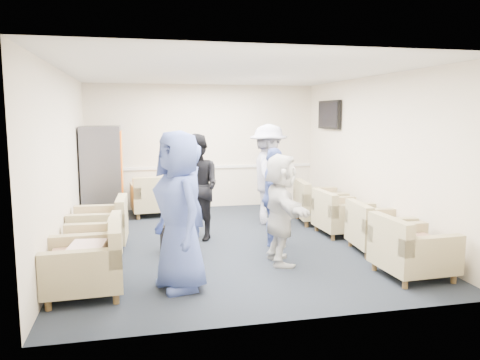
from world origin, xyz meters
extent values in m
plane|color=black|center=(0.00, 0.00, 0.00)|extent=(6.00, 6.00, 0.00)
plane|color=silver|center=(0.00, 0.00, 2.70)|extent=(6.00, 6.00, 0.00)
cube|color=beige|center=(0.00, 3.00, 1.35)|extent=(5.00, 0.02, 2.70)
cube|color=beige|center=(0.00, -3.00, 1.35)|extent=(5.00, 0.02, 2.70)
cube|color=beige|center=(-2.50, 0.00, 1.35)|extent=(0.02, 6.00, 2.70)
cube|color=beige|center=(2.50, 0.00, 1.35)|extent=(0.02, 6.00, 2.70)
cube|color=white|center=(0.00, 2.98, 0.90)|extent=(4.98, 0.04, 0.06)
cube|color=black|center=(2.44, 1.80, 2.05)|extent=(0.07, 1.00, 0.58)
cube|color=black|center=(2.40, 1.80, 2.05)|extent=(0.01, 0.92, 0.50)
cube|color=#54535C|center=(2.48, 1.80, 1.90)|extent=(0.04, 0.10, 0.25)
cube|color=#968960|center=(-2.08, -1.83, 0.26)|extent=(0.89, 0.89, 0.28)
cube|color=#916750|center=(-2.08, -1.83, 0.45)|extent=(0.62, 0.58, 0.10)
cube|color=#968960|center=(-1.72, -1.82, 0.61)|extent=(0.18, 0.86, 0.40)
cube|color=#968960|center=(-2.08, -0.95, 0.24)|extent=(0.80, 0.80, 0.25)
cube|color=#916750|center=(-2.08, -0.95, 0.41)|extent=(0.56, 0.52, 0.09)
cube|color=#968960|center=(-1.76, -0.97, 0.55)|extent=(0.16, 0.78, 0.36)
cube|color=#968960|center=(-2.05, 0.12, 0.26)|extent=(0.87, 0.87, 0.28)
cube|color=#916750|center=(-2.05, 0.12, 0.44)|extent=(0.60, 0.56, 0.10)
cube|color=#968960|center=(-1.70, 0.10, 0.59)|extent=(0.17, 0.84, 0.39)
cube|color=#968960|center=(1.95, -2.10, 0.26)|extent=(0.87, 0.87, 0.28)
cube|color=#916750|center=(1.95, -2.10, 0.44)|extent=(0.60, 0.57, 0.10)
cube|color=#968960|center=(1.60, -2.12, 0.59)|extent=(0.17, 0.84, 0.39)
cube|color=#968960|center=(2.09, -1.00, 0.25)|extent=(0.86, 0.86, 0.26)
cube|color=#916750|center=(2.09, -1.00, 0.42)|extent=(0.60, 0.56, 0.09)
cube|color=#968960|center=(1.76, -0.97, 0.57)|extent=(0.20, 0.81, 0.38)
cube|color=#968960|center=(1.99, 0.08, 0.25)|extent=(0.84, 0.84, 0.27)
cube|color=#916750|center=(1.99, 0.08, 0.43)|extent=(0.58, 0.54, 0.10)
cube|color=#968960|center=(1.65, 0.07, 0.57)|extent=(0.16, 0.81, 0.38)
cube|color=#968960|center=(1.95, 1.00, 0.26)|extent=(0.95, 0.95, 0.28)
cube|color=#916750|center=(1.95, 1.00, 0.45)|extent=(0.65, 0.62, 0.10)
cube|color=#968960|center=(1.60, 1.04, 0.60)|extent=(0.24, 0.87, 0.40)
cube|color=#968960|center=(-1.13, 2.40, 0.27)|extent=(0.96, 0.96, 0.29)
cube|color=#916750|center=(-1.13, 2.40, 0.47)|extent=(0.63, 0.66, 0.10)
cube|color=#968960|center=(-1.09, 2.04, 0.62)|extent=(0.89, 0.23, 0.42)
cube|color=#54535C|center=(-2.10, 2.04, 0.92)|extent=(0.73, 0.87, 1.84)
cube|color=#FF3505|center=(-1.73, 2.04, 1.01)|extent=(0.02, 0.74, 1.47)
cube|color=black|center=(-1.73, 2.04, 0.24)|extent=(0.02, 0.44, 0.12)
cube|color=black|center=(-0.98, -0.36, 0.20)|extent=(0.32, 0.27, 0.40)
sphere|color=black|center=(-0.98, -0.36, 0.38)|extent=(0.20, 0.20, 0.20)
cube|color=silver|center=(-2.03, -1.83, 0.53)|extent=(0.43, 0.54, 0.14)
imported|color=#4559A6|center=(-0.98, -1.86, 0.94)|extent=(0.84, 1.05, 1.88)
imported|color=#4559A6|center=(-0.72, -0.53, 0.82)|extent=(0.44, 0.63, 1.64)
imported|color=black|center=(-0.50, 0.31, 0.87)|extent=(1.02, 1.07, 1.75)
imported|color=silver|center=(0.97, 1.15, 0.94)|extent=(0.89, 1.31, 1.88)
imported|color=#4559A6|center=(0.64, -0.29, 0.77)|extent=(0.67, 0.98, 1.55)
imported|color=silver|center=(0.47, -1.20, 0.77)|extent=(0.54, 1.45, 1.53)
camera|label=1|loc=(-1.46, -7.23, 2.06)|focal=35.00mm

